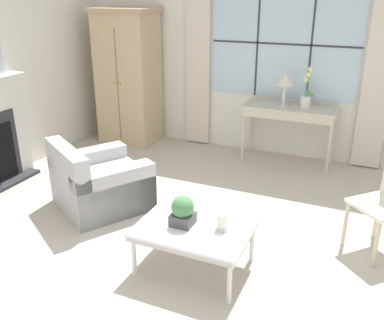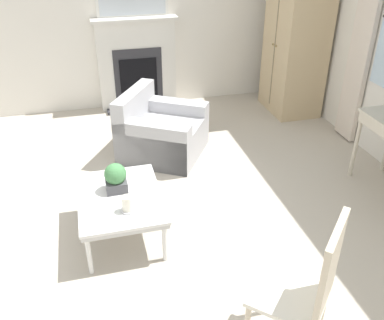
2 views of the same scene
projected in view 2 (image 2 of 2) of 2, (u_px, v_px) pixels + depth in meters
name	position (u px, v px, depth m)	size (l,w,h in m)	color
ground_plane	(129.00, 231.00, 3.90)	(14.00, 14.00, 0.00)	#BCB2A3
wall_left	(138.00, 7.00, 5.87)	(0.06, 7.20, 2.80)	silver
fireplace	(136.00, 57.00, 6.08)	(0.34, 1.18, 2.23)	#2D2D33
armoire	(296.00, 41.00, 5.85)	(0.92, 0.67, 2.00)	tan
armchair_upholstered	(161.00, 133.00, 5.06)	(1.21, 1.21, 0.76)	#B2B2B7
side_chair_wooden	(309.00, 285.00, 2.54)	(0.62, 0.62, 1.07)	white
coffee_table	(120.00, 200.00, 3.68)	(0.94, 0.71, 0.42)	silver
potted_plant_small	(116.00, 178.00, 3.68)	(0.19, 0.19, 0.26)	#4C4C51
pillar_candle	(128.00, 204.00, 3.45)	(0.12, 0.12, 0.15)	silver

